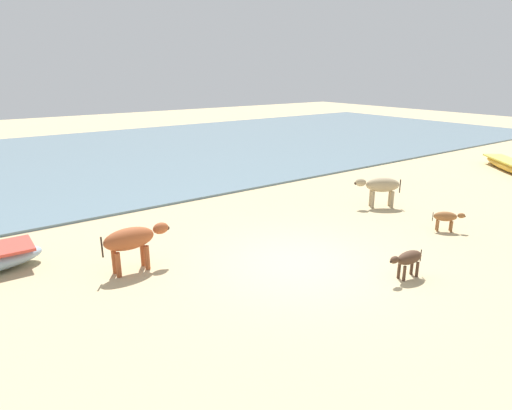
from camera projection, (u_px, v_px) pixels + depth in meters
ground at (297, 262)px, 10.61m from camera, size 80.00×80.00×0.00m
sea_water at (96, 158)px, 23.05m from camera, size 60.00×20.00×0.08m
fishing_boat_0 at (512, 166)px, 19.97m from camera, size 3.48×4.09×0.66m
cow_adult_rust at (132, 240)px, 9.96m from camera, size 1.64×0.47×1.06m
calf_near_brown at (446, 217)px, 12.55m from camera, size 0.74×0.75×0.59m
calf_far_dark at (408, 259)px, 9.69m from camera, size 0.99×0.36×0.64m
cow_second_adult_dun at (381, 186)px, 14.70m from camera, size 1.42×1.14×1.02m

